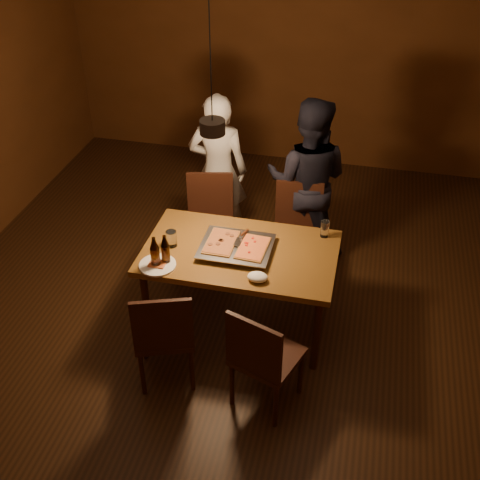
% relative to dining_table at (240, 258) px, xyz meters
% --- Properties ---
extents(room_shell, '(6.00, 6.00, 6.00)m').
position_rel_dining_table_xyz_m(room_shell, '(-0.20, 0.04, 0.72)').
color(room_shell, '#371F0F').
rests_on(room_shell, ground).
extents(dining_table, '(1.50, 0.90, 0.75)m').
position_rel_dining_table_xyz_m(dining_table, '(0.00, 0.00, 0.00)').
color(dining_table, brown).
rests_on(dining_table, floor).
extents(chair_far_left, '(0.50, 0.50, 0.49)m').
position_rel_dining_table_xyz_m(chair_far_left, '(-0.46, 0.78, -0.14)').
color(chair_far_left, '#38190F').
rests_on(chair_far_left, floor).
extents(chair_far_right, '(0.45, 0.45, 0.49)m').
position_rel_dining_table_xyz_m(chair_far_right, '(0.34, 0.80, -0.14)').
color(chair_far_right, '#38190F').
rests_on(chair_far_right, floor).
extents(chair_near_left, '(0.53, 0.53, 0.49)m').
position_rel_dining_table_xyz_m(chair_near_left, '(-0.38, -0.76, -0.14)').
color(chair_near_left, '#38190F').
rests_on(chair_near_left, floor).
extents(chair_near_right, '(0.54, 0.54, 0.49)m').
position_rel_dining_table_xyz_m(chair_near_right, '(0.34, -0.83, -0.14)').
color(chair_near_right, '#38190F').
rests_on(chair_near_right, floor).
extents(pizza_tray, '(0.56, 0.47, 0.05)m').
position_rel_dining_table_xyz_m(pizza_tray, '(-0.03, -0.01, 0.10)').
color(pizza_tray, silver).
rests_on(pizza_tray, dining_table).
extents(pizza_meat, '(0.23, 0.36, 0.02)m').
position_rel_dining_table_xyz_m(pizza_meat, '(-0.15, 0.00, 0.13)').
color(pizza_meat, maroon).
rests_on(pizza_meat, pizza_tray).
extents(pizza_cheese, '(0.23, 0.35, 0.02)m').
position_rel_dining_table_xyz_m(pizza_cheese, '(0.10, -0.02, 0.13)').
color(pizza_cheese, gold).
rests_on(pizza_cheese, pizza_tray).
extents(spatula, '(0.13, 0.25, 0.04)m').
position_rel_dining_table_xyz_m(spatula, '(-0.02, 0.02, 0.14)').
color(spatula, silver).
rests_on(spatula, pizza_tray).
extents(beer_bottle_a, '(0.07, 0.07, 0.26)m').
position_rel_dining_table_xyz_m(beer_bottle_a, '(-0.57, -0.34, 0.21)').
color(beer_bottle_a, black).
rests_on(beer_bottle_a, dining_table).
extents(beer_bottle_b, '(0.07, 0.07, 0.25)m').
position_rel_dining_table_xyz_m(beer_bottle_b, '(-0.51, -0.28, 0.20)').
color(beer_bottle_b, black).
rests_on(beer_bottle_b, dining_table).
extents(water_glass_left, '(0.08, 0.08, 0.13)m').
position_rel_dining_table_xyz_m(water_glass_left, '(-0.54, -0.06, 0.14)').
color(water_glass_left, silver).
rests_on(water_glass_left, dining_table).
extents(water_glass_right, '(0.07, 0.07, 0.14)m').
position_rel_dining_table_xyz_m(water_glass_right, '(0.61, 0.34, 0.14)').
color(water_glass_right, silver).
rests_on(water_glass_right, dining_table).
extents(plate_slice, '(0.28, 0.28, 0.03)m').
position_rel_dining_table_xyz_m(plate_slice, '(-0.56, -0.33, 0.08)').
color(plate_slice, white).
rests_on(plate_slice, dining_table).
extents(napkin, '(0.15, 0.12, 0.06)m').
position_rel_dining_table_xyz_m(napkin, '(0.21, -0.33, 0.11)').
color(napkin, white).
rests_on(napkin, dining_table).
extents(diner_white, '(0.58, 0.40, 1.53)m').
position_rel_dining_table_xyz_m(diner_white, '(-0.49, 1.18, 0.09)').
color(diner_white, silver).
rests_on(diner_white, floor).
extents(diner_dark, '(0.79, 0.63, 1.59)m').
position_rel_dining_table_xyz_m(diner_dark, '(0.37, 1.12, 0.12)').
color(diner_dark, black).
rests_on(diner_dark, floor).
extents(pendant_lamp, '(0.18, 0.18, 1.10)m').
position_rel_dining_table_xyz_m(pendant_lamp, '(-0.20, 0.04, 1.08)').
color(pendant_lamp, black).
rests_on(pendant_lamp, ceiling).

